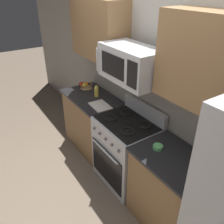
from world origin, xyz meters
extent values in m
plane|color=#6B5B4C|center=(0.00, 0.00, 0.00)|extent=(16.00, 16.00, 0.00)
cube|color=#9E998E|center=(0.00, 1.05, 1.30)|extent=(8.00, 0.10, 2.60)
cube|color=olive|center=(-0.90, 0.67, 0.44)|extent=(0.98, 0.57, 0.88)
cube|color=black|center=(-0.90, 0.67, 0.90)|extent=(1.02, 0.61, 0.03)
cube|color=#B2B5BA|center=(0.00, 0.67, 0.46)|extent=(0.76, 0.61, 0.91)
cube|color=black|center=(0.00, 0.37, 0.36)|extent=(0.67, 0.01, 0.51)
cylinder|color=#B2B5BA|center=(0.00, 0.34, 0.62)|extent=(0.57, 0.02, 0.02)
cube|color=black|center=(0.00, 0.67, 0.92)|extent=(0.73, 0.55, 0.02)
cube|color=#B2B5BA|center=(0.00, 0.95, 1.00)|extent=(0.76, 0.06, 0.18)
torus|color=black|center=(-0.18, 0.55, 0.93)|extent=(0.17, 0.17, 0.02)
torus|color=black|center=(0.18, 0.55, 0.93)|extent=(0.17, 0.17, 0.02)
torus|color=black|center=(-0.18, 0.80, 0.93)|extent=(0.17, 0.17, 0.02)
torus|color=black|center=(0.18, 0.80, 0.93)|extent=(0.17, 0.17, 0.02)
cylinder|color=#4C4C51|center=(-0.27, 0.36, 0.79)|extent=(0.04, 0.02, 0.04)
cylinder|color=#4C4C51|center=(-0.14, 0.36, 0.79)|extent=(0.04, 0.02, 0.04)
cylinder|color=#4C4C51|center=(0.00, 0.36, 0.79)|extent=(0.04, 0.02, 0.04)
cylinder|color=#4C4C51|center=(0.14, 0.36, 0.79)|extent=(0.04, 0.02, 0.04)
cylinder|color=#4C4C51|center=(0.27, 0.36, 0.79)|extent=(0.04, 0.02, 0.04)
cube|color=olive|center=(0.78, 0.67, 0.44)|extent=(0.74, 0.57, 0.88)
cube|color=black|center=(0.78, 0.67, 0.90)|extent=(0.78, 0.61, 0.03)
cube|color=#B2B5BA|center=(0.00, 0.70, 1.65)|extent=(0.75, 0.40, 0.38)
cube|color=black|center=(-0.07, 0.50, 1.65)|extent=(0.41, 0.01, 0.23)
cube|color=black|center=(0.27, 0.50, 1.65)|extent=(0.15, 0.01, 0.26)
cylinder|color=#B2B5BA|center=(-0.34, 0.47, 1.65)|extent=(0.02, 0.02, 0.26)
cube|color=olive|center=(-0.90, 0.83, 1.87)|extent=(1.01, 0.34, 0.77)
cube|color=olive|center=(0.79, 0.83, 1.87)|extent=(0.77, 0.34, 0.77)
cylinder|color=white|center=(1.09, 0.86, 0.98)|extent=(0.20, 0.20, 0.15)
cylinder|color=black|center=(1.09, 0.86, 0.99)|extent=(0.16, 0.16, 0.12)
cylinder|color=red|center=(1.09, 0.83, 1.09)|extent=(0.06, 0.02, 0.30)
cylinder|color=yellow|center=(1.09, 0.87, 1.09)|extent=(0.09, 0.07, 0.30)
cylinder|color=blue|center=(1.06, 0.84, 1.07)|extent=(0.05, 0.05, 0.26)
cone|color=#9E7A4C|center=(-1.23, 0.76, 0.94)|extent=(0.19, 0.19, 0.06)
torus|color=#9E7A4C|center=(-1.23, 0.76, 0.97)|extent=(0.20, 0.20, 0.01)
sphere|color=red|center=(-1.25, 0.76, 0.97)|extent=(0.07, 0.07, 0.07)
sphere|color=orange|center=(-1.23, 0.76, 0.97)|extent=(0.08, 0.08, 0.08)
sphere|color=yellow|center=(-1.22, 0.72, 0.97)|extent=(0.07, 0.07, 0.07)
sphere|color=red|center=(-1.33, 0.72, 0.95)|extent=(0.08, 0.08, 0.08)
cube|color=silver|center=(-0.55, 0.62, 0.92)|extent=(0.34, 0.24, 0.02)
cylinder|color=gold|center=(-0.87, 0.74, 0.98)|extent=(0.07, 0.07, 0.15)
cone|color=gold|center=(-0.87, 0.74, 1.08)|extent=(0.06, 0.06, 0.04)
cylinder|color=black|center=(-0.87, 0.74, 1.11)|extent=(0.03, 0.03, 0.01)
cylinder|color=#59AD66|center=(0.58, 0.64, 0.93)|extent=(0.10, 0.10, 0.04)
torus|color=#59AD66|center=(0.58, 0.64, 0.95)|extent=(0.11, 0.11, 0.01)
camera|label=1|loc=(1.94, -0.83, 2.44)|focal=37.62mm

